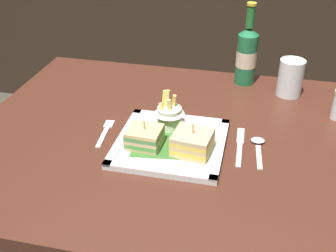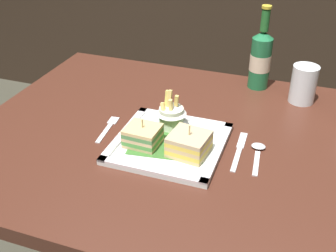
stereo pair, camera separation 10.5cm
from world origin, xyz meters
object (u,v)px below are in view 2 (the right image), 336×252
(fries_cup, at_px, (171,114))
(knife, at_px, (239,149))
(water_glass, at_px, (303,87))
(square_plate, at_px, (169,143))
(fork, at_px, (108,128))
(beer_bottle, at_px, (261,58))
(spoon, at_px, (258,151))
(sandwich_half_left, at_px, (143,136))
(dining_table, at_px, (167,169))
(sandwich_half_right, at_px, (189,144))

(fries_cup, distance_m, knife, 0.20)
(water_glass, bearing_deg, knife, -111.15)
(square_plate, distance_m, knife, 0.17)
(fork, bearing_deg, fries_cup, 15.74)
(square_plate, xyz_separation_m, beer_bottle, (0.15, 0.41, 0.09))
(spoon, bearing_deg, sandwich_half_left, -164.84)
(knife, relative_size, spoon, 1.33)
(dining_table, relative_size, fork, 7.72)
(water_glass, bearing_deg, square_plate, -129.33)
(square_plate, bearing_deg, sandwich_half_left, -154.30)
(water_glass, xyz_separation_m, fork, (-0.47, -0.33, -0.05))
(sandwich_half_left, distance_m, water_glass, 0.52)
(sandwich_half_left, xyz_separation_m, fork, (-0.12, 0.05, -0.03))
(fries_cup, height_order, knife, fries_cup)
(sandwich_half_left, bearing_deg, beer_bottle, 64.31)
(beer_bottle, bearing_deg, square_plate, -110.33)
(dining_table, height_order, square_plate, square_plate)
(sandwich_half_right, height_order, knife, sandwich_half_right)
(dining_table, height_order, knife, knife)
(square_plate, xyz_separation_m, sandwich_half_right, (0.06, -0.03, 0.03))
(sandwich_half_left, distance_m, fork, 0.14)
(square_plate, distance_m, sandwich_half_right, 0.07)
(fries_cup, bearing_deg, sandwich_half_right, -51.30)
(beer_bottle, bearing_deg, sandwich_half_right, -101.96)
(square_plate, height_order, spoon, square_plate)
(sandwich_half_left, height_order, beer_bottle, beer_bottle)
(beer_bottle, bearing_deg, dining_table, -116.38)
(sandwich_half_left, xyz_separation_m, water_glass, (0.35, 0.38, 0.01))
(sandwich_half_left, bearing_deg, fork, 156.80)
(sandwich_half_right, relative_size, knife, 0.57)
(square_plate, relative_size, water_glass, 2.37)
(sandwich_half_right, bearing_deg, spoon, 25.60)
(dining_table, bearing_deg, water_glass, 43.74)
(dining_table, bearing_deg, sandwich_half_right, -43.36)
(water_glass, distance_m, fork, 0.58)
(sandwich_half_left, relative_size, fries_cup, 0.81)
(fork, bearing_deg, dining_table, 10.07)
(dining_table, distance_m, sandwich_half_right, 0.19)
(fries_cup, bearing_deg, sandwich_half_left, -111.91)
(dining_table, bearing_deg, knife, -3.43)
(water_glass, bearing_deg, sandwich_half_right, -121.13)
(sandwich_half_right, relative_size, beer_bottle, 0.38)
(square_plate, xyz_separation_m, sandwich_half_left, (-0.06, -0.03, 0.03))
(beer_bottle, xyz_separation_m, knife, (0.02, -0.37, -0.09))
(sandwich_half_left, xyz_separation_m, beer_bottle, (0.21, 0.44, 0.06))
(sandwich_half_right, xyz_separation_m, fries_cup, (-0.08, 0.10, 0.01))
(knife, bearing_deg, sandwich_half_left, -163.25)
(fries_cup, height_order, spoon, fries_cup)
(fries_cup, relative_size, water_glass, 0.94)
(dining_table, relative_size, knife, 5.94)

